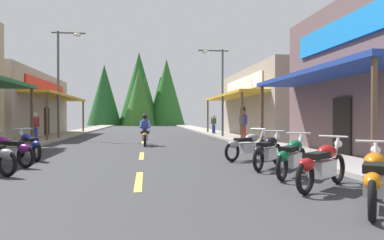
{
  "coord_description": "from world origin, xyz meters",
  "views": [
    {
      "loc": [
        0.16,
        0.3,
        1.43
      ],
      "look_at": [
        3.5,
        25.79,
        1.2
      ],
      "focal_mm": 32.87,
      "sensor_mm": 36.0,
      "label": 1
    }
  ],
  "objects": [
    {
      "name": "ground",
      "position": [
        0.0,
        23.02,
        -0.05
      ],
      "size": [
        9.81,
        76.03,
        0.1
      ],
      "primitive_type": "cube",
      "color": "#38383A"
    },
    {
      "name": "sidewalk_left",
      "position": [
        -5.97,
        23.02,
        0.06
      ],
      "size": [
        2.14,
        76.03,
        0.12
      ],
      "primitive_type": "cube",
      "color": "gray",
      "rests_on": "ground"
    },
    {
      "name": "sidewalk_right",
      "position": [
        5.97,
        23.02,
        0.06
      ],
      "size": [
        2.14,
        76.03,
        0.12
      ],
      "primitive_type": "cube",
      "color": "#9E9991",
      "rests_on": "ground"
    },
    {
      "name": "centerline_dashes",
      "position": [
        0.0,
        26.31,
        0.01
      ],
      "size": [
        0.16,
        50.22,
        0.01
      ],
      "color": "#E0C64C",
      "rests_on": "ground"
    },
    {
      "name": "storefront_right_far",
      "position": [
        10.9,
        24.67,
        2.4
      ],
      "size": [
        9.61,
        12.48,
        4.8
      ],
      "color": "gray",
      "rests_on": "ground"
    },
    {
      "name": "streetlamp_left",
      "position": [
        -5.01,
        23.25,
        4.37
      ],
      "size": [
        2.07,
        0.3,
        6.81
      ],
      "color": "#474C51",
      "rests_on": "ground"
    },
    {
      "name": "streetlamp_right",
      "position": [
        4.99,
        23.6,
        3.92
      ],
      "size": [
        2.07,
        0.3,
        5.99
      ],
      "color": "#474C51",
      "rests_on": "ground"
    },
    {
      "name": "motorcycle_parked_right_0",
      "position": [
        3.62,
        5.26,
        0.49
      ],
      "size": [
        1.35,
        1.78,
        1.04
      ],
      "rotation": [
        0.0,
        0.0,
        0.93
      ],
      "color": "black",
      "rests_on": "ground"
    },
    {
      "name": "motorcycle_parked_right_1",
      "position": [
        3.61,
        6.83,
        0.49
      ],
      "size": [
        1.74,
        1.41,
        1.04
      ],
      "rotation": [
        0.0,
        0.0,
        0.67
      ],
      "color": "black",
      "rests_on": "ground"
    },
    {
      "name": "motorcycle_parked_right_2",
      "position": [
        3.61,
        8.27,
        0.49
      ],
      "size": [
        1.46,
        1.7,
        1.04
      ],
      "rotation": [
        0.0,
        0.0,
        0.87
      ],
      "color": "black",
      "rests_on": "ground"
    },
    {
      "name": "motorcycle_parked_right_3",
      "position": [
        3.51,
        9.65,
        0.49
      ],
      "size": [
        1.43,
        1.72,
        1.04
      ],
      "rotation": [
        0.0,
        0.0,
        0.88
      ],
      "color": "black",
      "rests_on": "ground"
    },
    {
      "name": "motorcycle_parked_right_4",
      "position": [
        3.49,
        11.56,
        0.49
      ],
      "size": [
        1.87,
        1.21,
        1.04
      ],
      "rotation": [
        0.0,
        0.0,
        0.56
      ],
      "color": "black",
      "rests_on": "ground"
    },
    {
      "name": "motorcycle_parked_left_3",
      "position": [
        -3.79,
        10.92,
        0.49
      ],
      "size": [
        1.9,
        1.16,
        1.04
      ],
      "rotation": [
        0.0,
        0.0,
        2.62
      ],
      "color": "black",
      "rests_on": "ground"
    },
    {
      "name": "motorcycle_parked_left_4",
      "position": [
        -3.71,
        12.57,
        0.49
      ],
      "size": [
        1.34,
        1.79,
        1.04
      ],
      "rotation": [
        0.0,
        0.0,
        2.2
      ],
      "color": "black",
      "rests_on": "ground"
    },
    {
      "name": "rider_cruising_lead",
      "position": [
        0.11,
        17.88,
        0.66
      ],
      "size": [
        0.6,
        2.14,
        1.57
      ],
      "rotation": [
        0.0,
        0.0,
        1.56
      ],
      "color": "black",
      "rests_on": "ground"
    },
    {
      "name": "pedestrian_by_shop",
      "position": [
        5.87,
        20.49,
        1.04
      ],
      "size": [
        0.42,
        0.47,
        1.78
      ],
      "rotation": [
        0.0,
        0.0,
        0.65
      ],
      "color": "maroon",
      "rests_on": "ground"
    },
    {
      "name": "pedestrian_browsing",
      "position": [
        -5.93,
        20.7,
        0.96
      ],
      "size": [
        0.41,
        0.5,
        1.65
      ],
      "rotation": [
        0.0,
        0.0,
        2.61
      ],
      "color": "#333F8C",
      "rests_on": "ground"
    },
    {
      "name": "pedestrian_waiting",
      "position": [
        5.45,
        27.51,
        0.92
      ],
      "size": [
        0.47,
        0.42,
        1.6
      ],
      "rotation": [
        0.0,
        0.0,
        2.22
      ],
      "color": "#333F8C",
      "rests_on": "ground"
    },
    {
      "name": "treeline_backdrop",
      "position": [
        -0.42,
        61.5,
        5.45
      ],
      "size": [
        16.58,
        12.51,
        12.77
      ],
      "color": "#276323",
      "rests_on": "ground"
    }
  ]
}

